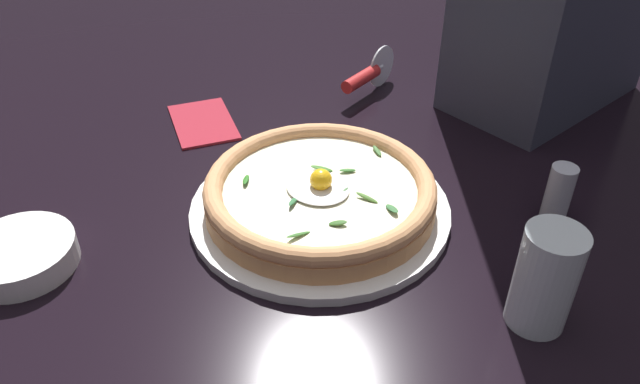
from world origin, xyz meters
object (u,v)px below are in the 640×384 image
Objects in this scene: folded_napkin at (203,121)px; pepper_shaker at (559,193)px; pizza at (320,191)px; side_bowl at (20,255)px; pizza_cutter at (367,75)px; drinking_glass at (543,285)px.

folded_napkin is 0.54m from pepper_shaker.
pepper_shaker is at bearing 35.62° from pizza.
pizza is 0.29m from pepper_shaker.
pepper_shaker reaches higher than folded_napkin.
side_bowl is 0.60m from pizza_cutter.
side_bowl is at bearing -151.03° from drinking_glass.
pizza is at bearing -66.28° from pizza_cutter.
pepper_shaker is at bearing 10.91° from folded_napkin.
pizza_cutter is 0.53m from drinking_glass.
pizza_cutter is 1.91× the size of pepper_shaker.
pizza_cutter is at bearing 159.60° from pepper_shaker.
side_bowl is 0.57m from drinking_glass.
pizza is 2.04× the size of pizza_cutter.
pepper_shaker is at bearing 104.26° from drinking_glass.
pizza is 2.51× the size of drinking_glass.
pizza is 3.90× the size of pepper_shaker.
drinking_glass is (0.28, -0.01, 0.02)m from pizza.
pizza is 0.30m from folded_napkin.
pizza_cutter reaches higher than pizza.
pizza is 2.32× the size of side_bowl.
side_bowl is at bearing -77.96° from folded_napkin.
side_bowl is 0.64m from pepper_shaker.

